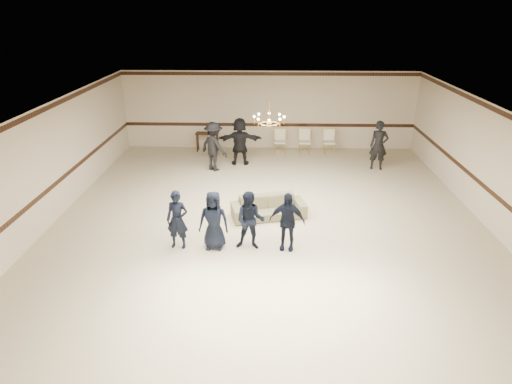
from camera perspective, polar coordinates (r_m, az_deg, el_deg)
room at (r=12.15m, az=1.61°, el=3.14°), size 12.01×14.01×3.21m
chair_rail at (r=19.01m, az=1.65°, el=8.51°), size 12.00×0.02×0.14m
crown_molding at (r=18.61m, az=1.73°, el=14.73°), size 12.00×0.02×0.14m
chandelier at (r=12.75m, az=1.69°, el=10.06°), size 0.94×0.94×0.89m
boy_a at (r=11.28m, az=-9.93°, el=-3.50°), size 0.59×0.42×1.51m
boy_b at (r=11.13m, az=-5.38°, el=-3.60°), size 0.77×0.53×1.51m
boy_c at (r=11.06m, az=-0.74°, el=-3.67°), size 0.78×0.64×1.51m
boy_d at (r=11.06m, az=3.94°, el=-3.72°), size 0.93×0.50×1.51m
settee at (r=12.86m, az=1.60°, el=-1.95°), size 2.23×1.30×0.61m
adult_left at (r=16.44m, az=-5.36°, el=5.76°), size 1.33×1.23×1.80m
adult_mid at (r=17.02m, az=-2.06°, el=6.44°), size 1.69×0.60×1.80m
adult_right at (r=17.08m, az=15.28°, el=5.70°), size 0.70×0.49×1.80m
banquet_chair_left at (r=18.46m, az=3.07°, el=6.40°), size 0.50×0.50×0.98m
banquet_chair_mid at (r=18.51m, az=6.18°, el=6.35°), size 0.51×0.51×0.98m
banquet_chair_right at (r=18.62m, az=9.27°, el=6.28°), size 0.51×0.51×0.98m
console_table at (r=18.85m, az=-6.16°, el=6.33°), size 0.95×0.47×0.78m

